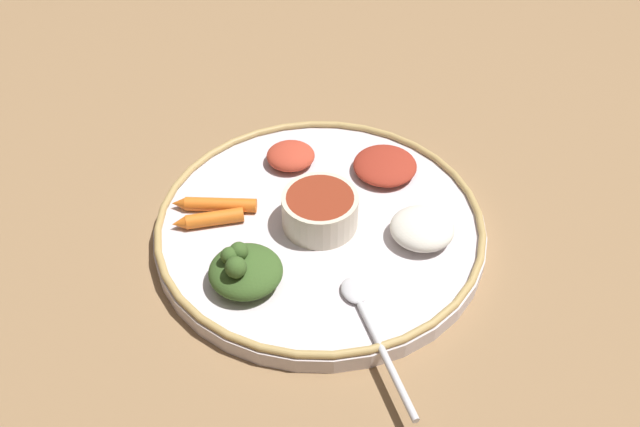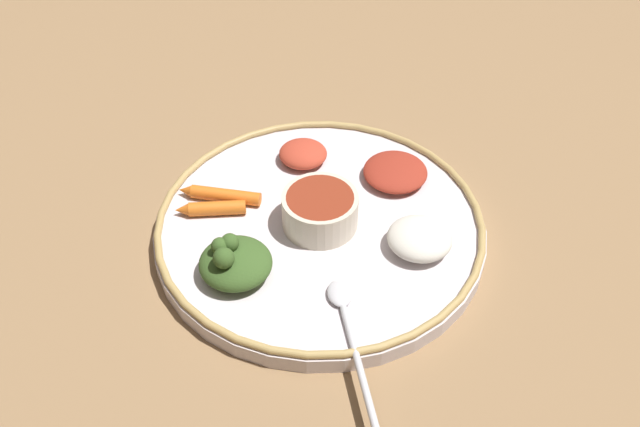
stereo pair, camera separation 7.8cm
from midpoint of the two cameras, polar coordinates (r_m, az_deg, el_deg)
The scene contains 11 objects.
ground_plane at distance 0.81m, azimuth 2.78°, elevation -1.86°, with size 2.40×2.40×0.00m, color olive.
platter at distance 0.80m, azimuth 2.80°, elevation -1.39°, with size 0.36×0.36×0.02m, color silver.
platter_rim at distance 0.79m, azimuth 2.83°, elevation -0.76°, with size 0.35×0.35×0.01m, color tan.
center_bowl at distance 0.78m, azimuth 2.87°, elevation 0.18°, with size 0.08×0.08×0.04m.
spoon at distance 0.70m, azimuth 5.44°, elevation -8.79°, with size 0.03×0.17×0.01m.
greens_pile at distance 0.73m, azimuth -3.61°, elevation -3.91°, with size 0.09×0.09×0.05m.
carrot_near_spoon at distance 0.82m, azimuth -5.03°, elevation 1.32°, with size 0.09×0.04×0.02m.
carrot_outer at distance 0.80m, azimuth -5.65°, elevation 0.25°, with size 0.08×0.02×0.02m.
mound_beet at distance 0.85m, azimuth 8.49°, elevation 3.09°, with size 0.07×0.07×0.02m, color maroon.
mound_berbere_red at distance 0.86m, azimuth 1.27°, elevation 4.53°, with size 0.06×0.05×0.02m, color #B73D28.
mound_rice_white at distance 0.77m, azimuth 10.61°, elevation -2.06°, with size 0.07×0.06×0.03m, color silver.
Camera 2 is at (0.07, 0.56, 0.58)m, focal length 41.35 mm.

